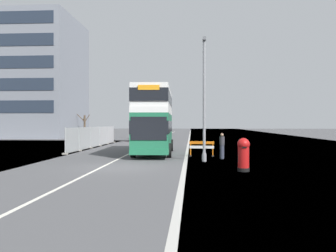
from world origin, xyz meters
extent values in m
cube|color=#4C4C4F|center=(0.00, 0.00, -0.05)|extent=(140.00, 280.00, 0.10)
cube|color=#B2AFA8|center=(3.43, 0.00, 0.00)|extent=(0.24, 196.00, 0.01)
cube|color=silver|center=(-1.07, 0.00, 0.00)|extent=(0.16, 168.00, 0.01)
cube|color=#1E6B47|center=(0.89, 8.71, 1.72)|extent=(2.85, 10.22, 2.74)
cube|color=silver|center=(0.89, 8.71, 3.29)|extent=(2.85, 10.22, 0.40)
cube|color=silver|center=(0.89, 8.71, 4.26)|extent=(2.82, 10.12, 1.55)
cube|color=black|center=(0.89, 8.71, 2.13)|extent=(2.88, 10.32, 0.88)
cube|color=black|center=(0.89, 8.71, 4.26)|extent=(2.86, 10.27, 0.85)
cube|color=black|center=(1.06, 3.62, 2.06)|extent=(2.31, 0.14, 1.51)
cube|color=orange|center=(1.06, 3.62, 4.69)|extent=(1.38, 0.11, 0.32)
cube|color=#1E6B47|center=(0.89, 8.71, 0.53)|extent=(2.88, 10.32, 0.36)
cylinder|color=black|center=(-0.26, 5.53, 0.50)|extent=(0.33, 1.01, 1.00)
cylinder|color=black|center=(2.25, 5.61, 0.50)|extent=(0.33, 1.01, 1.00)
cylinder|color=black|center=(-0.46, 11.46, 0.50)|extent=(0.33, 1.01, 1.00)
cylinder|color=black|center=(2.05, 11.54, 0.50)|extent=(0.33, 1.01, 1.00)
cylinder|color=gray|center=(4.59, 3.26, 3.76)|extent=(0.18, 0.18, 7.51)
cube|color=slate|center=(4.59, 3.26, 7.63)|extent=(0.20, 0.70, 0.20)
cylinder|color=gray|center=(4.59, 3.26, 0.25)|extent=(0.29, 0.29, 0.50)
cylinder|color=black|center=(6.38, -1.21, 0.09)|extent=(0.59, 0.59, 0.18)
cylinder|color=#B71414|center=(6.38, -1.21, 0.76)|extent=(0.55, 0.55, 1.17)
sphere|color=#B71414|center=(6.38, -1.21, 1.35)|extent=(0.62, 0.62, 0.62)
cube|color=black|center=(6.38, -1.49, 1.21)|extent=(0.22, 0.03, 0.07)
cube|color=orange|center=(4.53, 6.69, 0.99)|extent=(1.77, 0.18, 0.20)
cube|color=white|center=(4.53, 6.69, 0.67)|extent=(1.77, 0.18, 0.20)
cube|color=orange|center=(3.74, 6.73, 0.50)|extent=(0.07, 0.07, 0.99)
cube|color=black|center=(3.74, 6.73, 0.04)|extent=(0.16, 0.45, 0.08)
cube|color=orange|center=(5.33, 6.64, 0.50)|extent=(0.07, 0.07, 0.99)
cube|color=black|center=(5.33, 6.64, 0.04)|extent=(0.16, 0.45, 0.08)
cube|color=#A8AAAD|center=(-5.85, 9.29, 1.04)|extent=(0.04, 3.26, 1.98)
cube|color=#A8AAAD|center=(-5.85, 12.69, 1.04)|extent=(0.04, 3.26, 1.98)
cube|color=#A8AAAD|center=(-5.85, 16.09, 1.04)|extent=(0.04, 3.26, 1.98)
cube|color=#A8AAAD|center=(-5.85, 19.49, 1.04)|extent=(0.04, 3.26, 1.98)
cube|color=#A8AAAD|center=(-5.85, 22.89, 1.04)|extent=(0.04, 3.26, 1.98)
cylinder|color=#939699|center=(-5.85, 7.59, 1.04)|extent=(0.06, 0.06, 2.08)
cube|color=gray|center=(-5.85, 7.59, 0.06)|extent=(0.44, 0.20, 0.12)
cylinder|color=#939699|center=(-5.85, 10.99, 1.04)|extent=(0.06, 0.06, 2.08)
cube|color=gray|center=(-5.85, 10.99, 0.06)|extent=(0.44, 0.20, 0.12)
cylinder|color=#939699|center=(-5.85, 14.39, 1.04)|extent=(0.06, 0.06, 2.08)
cube|color=gray|center=(-5.85, 14.39, 0.06)|extent=(0.44, 0.20, 0.12)
cylinder|color=#939699|center=(-5.85, 17.79, 1.04)|extent=(0.06, 0.06, 2.08)
cube|color=gray|center=(-5.85, 17.79, 0.06)|extent=(0.44, 0.20, 0.12)
cylinder|color=#939699|center=(-5.85, 21.19, 1.04)|extent=(0.06, 0.06, 2.08)
cube|color=gray|center=(-5.85, 21.19, 0.06)|extent=(0.44, 0.20, 0.12)
cylinder|color=#939699|center=(-5.85, 24.59, 1.04)|extent=(0.06, 0.06, 2.08)
cube|color=gray|center=(-5.85, 24.59, 0.06)|extent=(0.44, 0.20, 0.12)
cube|color=maroon|center=(-3.20, 28.26, 0.73)|extent=(1.72, 3.96, 1.11)
cube|color=black|center=(-3.20, 28.26, 1.68)|extent=(1.58, 2.18, 0.79)
cylinder|color=black|center=(-2.34, 29.49, 0.30)|extent=(0.20, 0.60, 0.60)
cylinder|color=black|center=(-4.06, 29.49, 0.30)|extent=(0.20, 0.60, 0.60)
cylinder|color=black|center=(-2.34, 27.03, 0.30)|extent=(0.20, 0.60, 0.60)
cylinder|color=black|center=(-4.06, 27.03, 0.30)|extent=(0.20, 0.60, 0.60)
cube|color=gray|center=(-3.54, 34.71, 0.81)|extent=(1.73, 4.17, 1.26)
cube|color=black|center=(-3.54, 34.71, 1.83)|extent=(1.59, 2.30, 0.78)
cylinder|color=black|center=(-2.68, 36.00, 0.30)|extent=(0.20, 0.60, 0.60)
cylinder|color=black|center=(-4.41, 36.00, 0.30)|extent=(0.20, 0.60, 0.60)
cylinder|color=black|center=(-2.68, 33.41, 0.30)|extent=(0.20, 0.60, 0.60)
cylinder|color=black|center=(-4.41, 33.41, 0.30)|extent=(0.20, 0.60, 0.60)
cube|color=black|center=(-3.44, 42.35, 0.82)|extent=(1.82, 4.46, 1.28)
cube|color=black|center=(-3.44, 42.35, 1.85)|extent=(1.68, 2.45, 0.79)
cylinder|color=black|center=(-2.52, 43.74, 0.30)|extent=(0.20, 0.60, 0.60)
cylinder|color=black|center=(-4.35, 43.74, 0.30)|extent=(0.20, 0.60, 0.60)
cylinder|color=black|center=(-2.52, 40.97, 0.30)|extent=(0.20, 0.60, 0.60)
cylinder|color=black|center=(-4.35, 40.97, 0.30)|extent=(0.20, 0.60, 0.60)
cylinder|color=#4C3D2D|center=(-14.61, 41.49, 1.89)|extent=(0.34, 0.34, 3.78)
cylinder|color=#4C3D2D|center=(-14.17, 41.47, 3.23)|extent=(0.99, 0.17, 1.33)
cylinder|color=#4C3D2D|center=(-14.72, 41.97, 2.69)|extent=(0.34, 1.05, 1.12)
cylinder|color=#4C3D2D|center=(-15.30, 41.59, 3.30)|extent=(1.48, 0.35, 1.39)
cylinder|color=#4C3D2D|center=(-14.57, 40.92, 2.68)|extent=(0.20, 1.23, 1.08)
cylinder|color=#2D3342|center=(5.85, 5.03, 0.47)|extent=(0.29, 0.29, 0.94)
cylinder|color=#333338|center=(5.85, 5.03, 1.22)|extent=(0.34, 0.34, 0.56)
sphere|color=#937056|center=(5.85, 5.03, 1.61)|extent=(0.22, 0.22, 0.22)
camera|label=1|loc=(3.81, -19.23, 2.40)|focal=38.41mm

